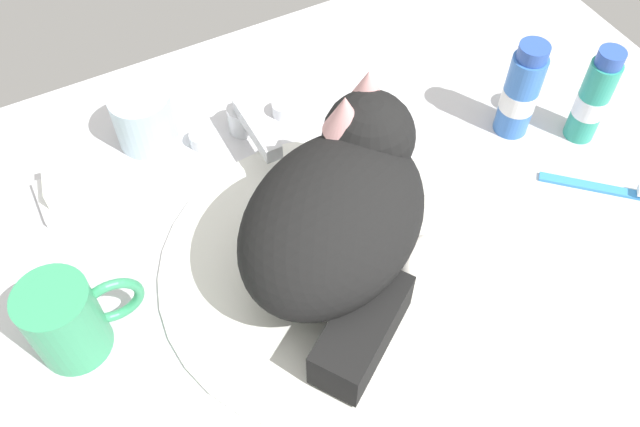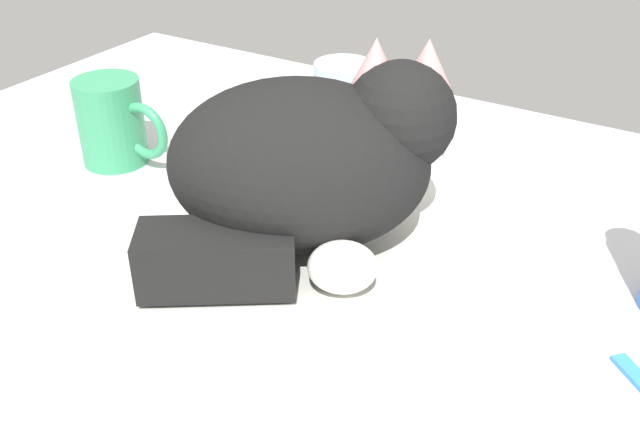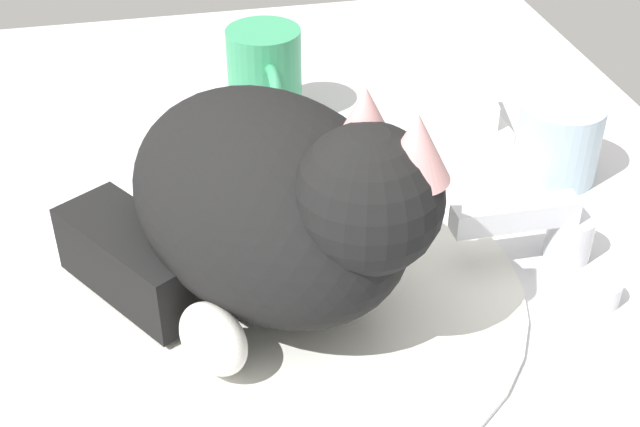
% 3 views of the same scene
% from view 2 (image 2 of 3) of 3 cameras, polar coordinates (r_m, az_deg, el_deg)
% --- Properties ---
extents(ground_plane, '(1.10, 0.83, 0.03)m').
position_cam_2_polar(ground_plane, '(0.67, -1.55, -3.69)').
color(ground_plane, silver).
extents(sink_basin, '(0.37, 0.37, 0.01)m').
position_cam_2_polar(sink_basin, '(0.66, -1.57, -2.26)').
color(sink_basin, silver).
rests_on(sink_basin, ground_plane).
extents(faucet, '(0.14, 0.11, 0.06)m').
position_cam_2_polar(faucet, '(0.81, 6.68, 6.16)').
color(faucet, silver).
rests_on(faucet, ground_plane).
extents(cat, '(0.27, 0.27, 0.17)m').
position_cam_2_polar(cat, '(0.61, -0.66, 4.05)').
color(cat, black).
rests_on(cat, sink_basin).
extents(coffee_mug, '(0.11, 0.07, 0.09)m').
position_cam_2_polar(coffee_mug, '(0.82, -15.87, 6.89)').
color(coffee_mug, '#389966').
rests_on(coffee_mug, ground_plane).
extents(rinse_cup, '(0.07, 0.07, 0.07)m').
position_cam_2_polar(rinse_cup, '(0.90, 1.83, 9.56)').
color(rinse_cup, silver).
rests_on(rinse_cup, ground_plane).
extents(soap_dish, '(0.09, 0.06, 0.01)m').
position_cam_2_polar(soap_dish, '(0.93, -5.06, 8.17)').
color(soap_dish, white).
rests_on(soap_dish, ground_plane).
extents(soap_bar, '(0.07, 0.06, 0.02)m').
position_cam_2_polar(soap_bar, '(0.92, -5.11, 9.20)').
color(soap_bar, silver).
rests_on(soap_bar, soap_dish).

